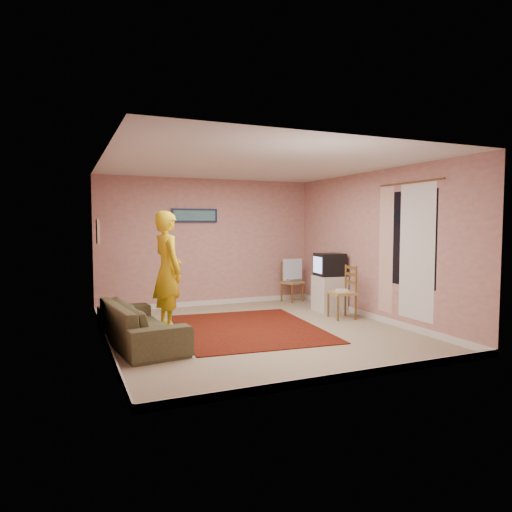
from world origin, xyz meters
name	(u,v)px	position (x,y,z in m)	size (l,w,h in m)	color
ground	(256,331)	(0.00, 0.00, 0.00)	(5.00, 5.00, 0.00)	gray
wall_back	(208,242)	(0.00, 2.50, 1.30)	(4.50, 0.02, 2.60)	tan
wall_front	(350,260)	(0.00, -2.50, 1.30)	(4.50, 0.02, 2.60)	tan
wall_left	(104,252)	(-2.25, 0.00, 1.30)	(0.02, 5.00, 2.60)	tan
wall_right	(375,246)	(2.25, 0.00, 1.30)	(0.02, 5.00, 2.60)	tan
ceiling	(256,164)	(0.00, 0.00, 2.60)	(4.50, 5.00, 0.02)	silver
baseboard_back	(209,303)	(0.00, 2.49, 0.05)	(4.50, 0.02, 0.10)	silver
baseboard_front	(348,376)	(0.00, -2.49, 0.05)	(4.50, 0.02, 0.10)	silver
baseboard_left	(107,342)	(-2.24, 0.00, 0.05)	(0.02, 5.00, 0.10)	silver
baseboard_right	(373,316)	(2.24, 0.00, 0.05)	(0.02, 5.00, 0.10)	silver
window	(411,239)	(2.24, -0.90, 1.45)	(0.01, 1.10, 1.50)	black
curtain_sheer	(417,252)	(2.23, -1.05, 1.25)	(0.01, 0.75, 2.10)	silver
curtain_floral	(386,250)	(2.21, -0.35, 1.25)	(0.01, 0.35, 2.10)	silver
curtain_rod	(410,182)	(2.20, -0.90, 2.32)	(0.02, 0.02, 1.40)	brown
picture_back	(194,216)	(-0.30, 2.47, 1.85)	(0.95, 0.04, 0.28)	#141839
picture_left	(98,232)	(-2.22, 1.60, 1.55)	(0.04, 0.38, 0.42)	#C7B388
area_rug	(248,328)	(-0.06, 0.20, 0.01)	(2.18, 2.72, 0.01)	#300505
tv_cabinet	(329,293)	(1.95, 0.96, 0.34)	(0.54, 0.49, 0.68)	silver
crt_tv	(329,265)	(1.94, 0.96, 0.90)	(0.55, 0.50, 0.44)	black
chair_a	(292,277)	(1.79, 2.20, 0.53)	(0.49, 0.48, 0.47)	tan
dvd_player	(292,280)	(1.79, 2.20, 0.47)	(0.34, 0.24, 0.06)	#A3A3A8
blue_throw	(292,270)	(1.79, 2.20, 0.70)	(0.44, 0.06, 0.46)	#84B0D9
chair_b	(342,286)	(1.77, 0.28, 0.58)	(0.44, 0.46, 0.51)	tan
game_console	(342,290)	(1.77, 0.28, 0.50)	(0.20, 0.14, 0.04)	white
sofa	(140,323)	(-1.80, -0.09, 0.29)	(2.01, 0.79, 0.59)	#4C492E
person	(168,270)	(-1.23, 0.70, 0.94)	(0.69, 0.45, 1.89)	gold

